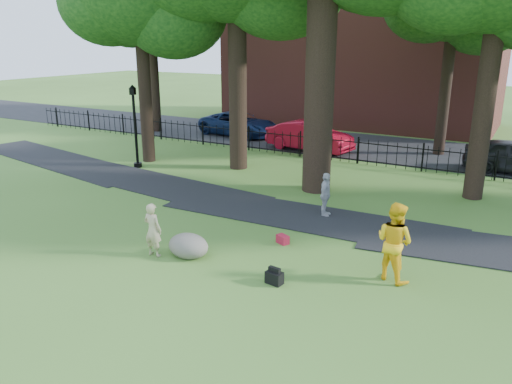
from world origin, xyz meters
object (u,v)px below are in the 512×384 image
Objects in this scene: woman at (153,230)px; man at (394,242)px; red_sedan at (309,136)px; lamppost at (135,128)px; boulder at (188,244)px.

man is at bearing -162.97° from woman.
red_sedan is at bearing -36.20° from man.
lamppost reaches higher than red_sedan.
man is 0.43× the size of red_sedan.
red_sedan is (-2.56, 13.98, 0.43)m from boulder.
red_sedan is at bearing -82.99° from woman.
man is 14.82m from red_sedan.
lamppost reaches higher than woman.
lamppost is (-7.20, 7.23, 1.09)m from woman.
boulder is (0.83, 0.46, -0.41)m from woman.
red_sedan is (-1.73, 14.44, 0.02)m from woman.
woman is 10.26m from lamppost.
man is 1.70× the size of boulder.
boulder is at bearing -161.26° from red_sedan.
boulder is 0.25× the size of red_sedan.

